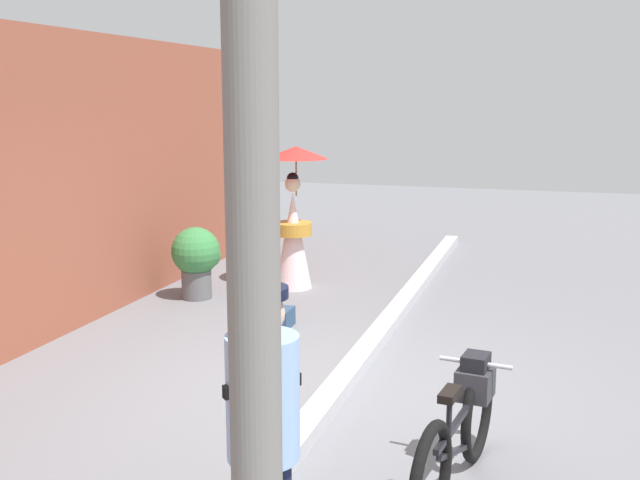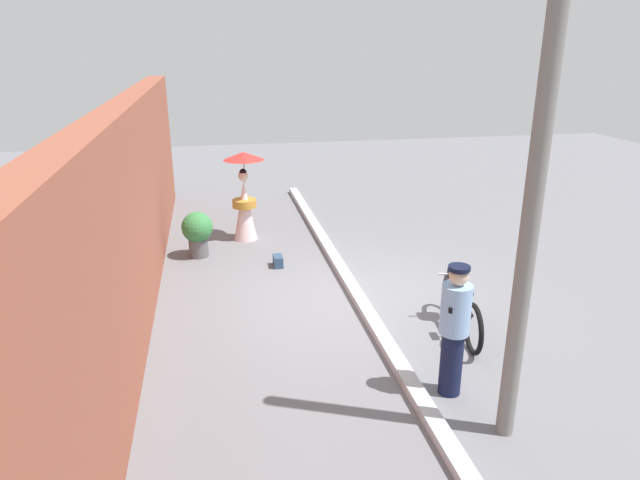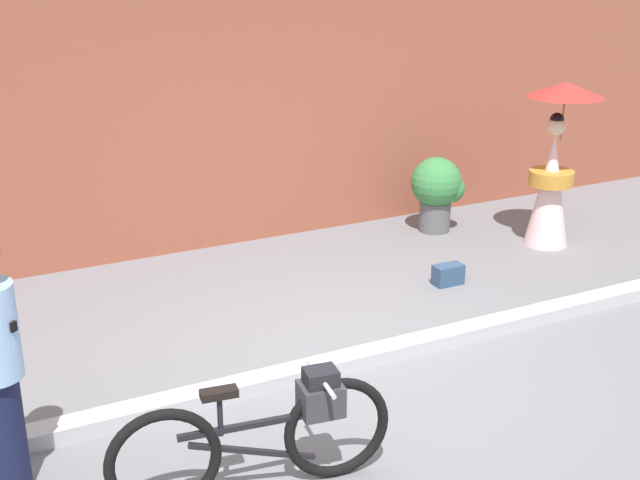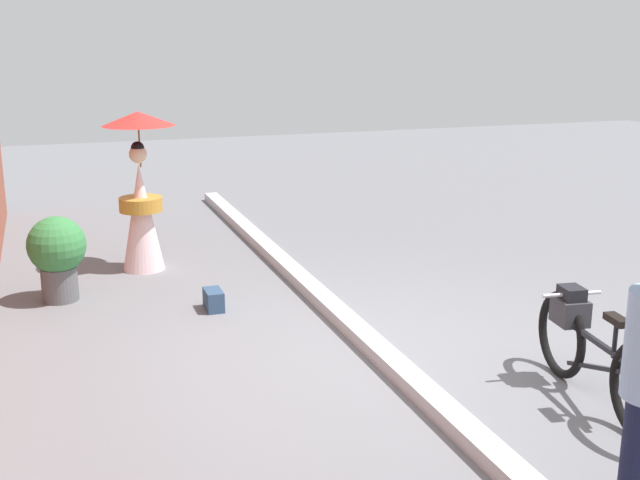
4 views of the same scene
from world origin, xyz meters
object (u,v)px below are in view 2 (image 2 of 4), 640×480
at_px(person_with_parasol, 244,196).
at_px(potted_plant_by_door, 198,231).
at_px(person_officer, 454,328).
at_px(backpack_on_pavement, 278,261).
at_px(utility_pole, 532,215).
at_px(bicycle_near_officer, 460,304).

height_order(person_with_parasol, potted_plant_by_door, person_with_parasol).
distance_m(person_officer, potted_plant_by_door, 5.94).
bearing_deg(backpack_on_pavement, potted_plant_by_door, 59.95).
bearing_deg(utility_pole, backpack_on_pavement, 19.08).
xyz_separation_m(person_with_parasol, backpack_on_pavement, (-1.67, -0.47, -0.82)).
relative_size(person_officer, person_with_parasol, 0.88).
bearing_deg(person_with_parasol, backpack_on_pavement, -164.27).
bearing_deg(bicycle_near_officer, person_officer, 152.41).
distance_m(person_officer, backpack_on_pavement, 4.65).
bearing_deg(potted_plant_by_door, utility_pole, -151.76).
distance_m(bicycle_near_officer, potted_plant_by_door, 5.23).
xyz_separation_m(person_with_parasol, utility_pole, (-6.80, -2.25, 1.47)).
bearing_deg(potted_plant_by_door, bicycle_near_officer, -135.75).
relative_size(backpack_on_pavement, utility_pole, 0.06).
height_order(bicycle_near_officer, backpack_on_pavement, bicycle_near_officer).
relative_size(person_officer, utility_pole, 0.33).
bearing_deg(bicycle_near_officer, potted_plant_by_door, 44.25).
distance_m(bicycle_near_officer, person_officer, 1.66).
height_order(person_with_parasol, utility_pole, utility_pole).
xyz_separation_m(person_officer, utility_pole, (-0.79, -0.29, 1.55)).
xyz_separation_m(backpack_on_pavement, utility_pole, (-5.13, -1.77, 2.29)).
xyz_separation_m(person_officer, person_with_parasol, (6.02, 1.96, 0.08)).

